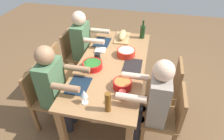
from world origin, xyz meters
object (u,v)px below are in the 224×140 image
at_px(serving_bowl_pasta, 126,52).
at_px(chair_far_left, 44,96).
at_px(wine_glass, 84,94).
at_px(cup_near_left, 122,94).
at_px(cup_far_center, 97,56).
at_px(diner_far_left, 55,85).
at_px(napkin_stack, 100,50).
at_px(diner_far_right, 84,43).
at_px(chair_near_left, 168,116).
at_px(beer_bottle, 108,102).
at_px(serving_bowl_fruit, 122,84).
at_px(chair_near_center, 168,86).
at_px(cutting_board, 122,38).
at_px(serving_bowl_greens, 92,65).
at_px(wine_bottle, 142,32).
at_px(chair_far_center, 61,71).
at_px(bread_loaf, 122,35).
at_px(chair_far_right, 74,53).
at_px(diner_near_left, 154,100).
at_px(dining_table, 112,68).

bearing_deg(serving_bowl_pasta, chair_far_left, 129.21).
distance_m(wine_glass, cup_near_left, 0.39).
bearing_deg(cup_far_center, diner_far_left, 148.01).
distance_m(cup_near_left, napkin_stack, 0.97).
xyz_separation_m(diner_far_right, serving_bowl_pasta, (-0.28, -0.71, 0.09)).
height_order(cup_near_left, napkin_stack, cup_near_left).
bearing_deg(chair_near_left, chair_far_left, 90.00).
distance_m(serving_bowl_pasta, beer_bottle, 1.01).
height_order(diner_far_right, napkin_stack, diner_far_right).
distance_m(serving_bowl_fruit, napkin_stack, 0.83).
bearing_deg(chair_near_center, cutting_board, 46.41).
bearing_deg(serving_bowl_greens, napkin_stack, 1.80).
bearing_deg(diner_far_right, cutting_board, -71.36).
distance_m(serving_bowl_greens, wine_glass, 0.60).
distance_m(diner_far_left, serving_bowl_fruit, 0.79).
distance_m(chair_far_left, wine_bottle, 1.72).
bearing_deg(wine_glass, chair_far_center, 40.61).
relative_size(chair_near_center, bread_loaf, 2.66).
distance_m(chair_far_left, beer_bottle, 1.00).
bearing_deg(diner_far_left, cutting_board, -25.50).
relative_size(chair_far_center, cup_near_left, 9.56).
relative_size(chair_far_left, wine_bottle, 2.93).
relative_size(chair_near_center, chair_far_right, 1.00).
bearing_deg(diner_near_left, beer_bottle, 122.70).
distance_m(chair_far_center, cup_far_center, 0.62).
relative_size(serving_bowl_pasta, cutting_board, 0.62).
relative_size(chair_far_left, cup_near_left, 9.56).
distance_m(chair_near_left, chair_far_left, 1.50).
bearing_deg(wine_glass, chair_far_right, 26.93).
xyz_separation_m(diner_near_left, chair_far_center, (0.51, 1.32, -0.21)).
xyz_separation_m(chair_near_left, cutting_board, (1.21, 0.74, 0.27)).
xyz_separation_m(diner_far_right, cup_far_center, (-0.45, -0.35, 0.08)).
bearing_deg(beer_bottle, wine_glass, 79.40).
bearing_deg(chair_far_center, diner_far_right, -19.85).
height_order(chair_far_left, cup_near_left, chair_far_left).
xyz_separation_m(serving_bowl_fruit, bread_loaf, (1.14, 0.20, 0.01)).
bearing_deg(bread_loaf, chair_near_left, -148.62).
relative_size(chair_near_center, diner_near_left, 0.71).
bearing_deg(serving_bowl_greens, chair_far_center, 74.28).
xyz_separation_m(chair_near_left, bread_loaf, (1.21, 0.74, 0.32)).
bearing_deg(wine_bottle, serving_bowl_fruit, 175.37).
bearing_deg(napkin_stack, cutting_board, -28.64).
relative_size(diner_near_left, wine_bottle, 4.14).
height_order(bread_loaf, wine_bottle, wine_bottle).
relative_size(diner_near_left, diner_far_left, 1.00).
distance_m(chair_far_right, serving_bowl_pasta, 0.99).
bearing_deg(wine_bottle, diner_far_right, 107.92).
bearing_deg(diner_far_left, serving_bowl_fruit, -84.66).
xyz_separation_m(chair_far_right, serving_bowl_greens, (-0.66, -0.53, 0.30)).
distance_m(dining_table, chair_far_center, 0.77).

